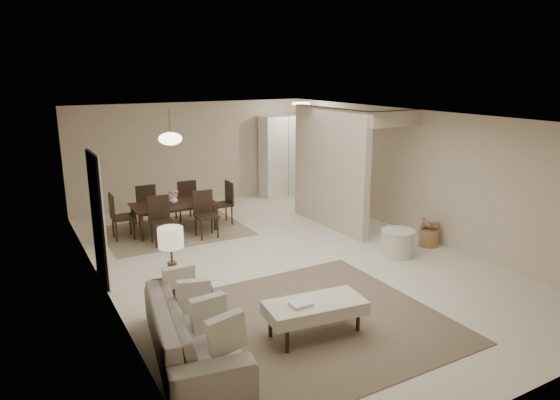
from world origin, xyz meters
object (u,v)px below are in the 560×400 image
sofa (193,329)px  wicker_basket (428,238)px  side_table (174,303)px  ottoman_bench (315,308)px  round_pouf (397,243)px  pantry_cabinet (283,156)px  dining_table (175,218)px

sofa → wicker_basket: sofa is taller
side_table → wicker_basket: bearing=6.1°
ottoman_bench → side_table: size_ratio=2.37×
side_table → sofa: bearing=-93.3°
side_table → round_pouf: size_ratio=0.92×
sofa → round_pouf: sofa is taller
pantry_cabinet → ottoman_bench: 7.40m
side_table → dining_table: bearing=72.0°
ottoman_bench → side_table: side_table is taller
ottoman_bench → wicker_basket: size_ratio=3.56×
wicker_basket → side_table: bearing=-173.9°
sofa → ottoman_bench: (1.48, -0.30, 0.03)m
ottoman_bench → dining_table: size_ratio=0.78×
wicker_basket → pantry_cabinet: bearing=94.4°
ottoman_bench → wicker_basket: 4.07m
pantry_cabinet → sofa: pantry_cabinet is taller
pantry_cabinet → wicker_basket: bearing=-85.6°
ottoman_bench → dining_table: (-0.21, 4.92, -0.06)m
pantry_cabinet → ottoman_bench: pantry_cabinet is taller
wicker_basket → ottoman_bench: bearing=-155.3°
ottoman_bench → round_pouf: round_pouf is taller
side_table → dining_table: 3.96m
sofa → side_table: (0.05, 0.86, -0.05)m
ottoman_bench → round_pouf: size_ratio=2.17×
round_pouf → wicker_basket: bearing=6.8°
pantry_cabinet → round_pouf: bearing=-95.7°
round_pouf → dining_table: 4.50m
round_pouf → dining_table: (-3.03, 3.32, 0.06)m
sofa → ottoman_bench: bearing=-92.5°
dining_table → round_pouf: bearing=-46.2°
sofa → round_pouf: size_ratio=3.70×
ottoman_bench → round_pouf: bearing=36.7°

